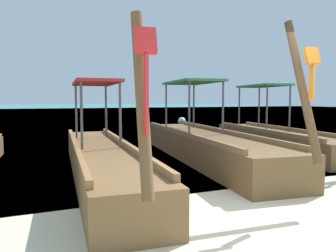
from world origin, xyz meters
TOP-DOWN VIEW (x-y plane):
  - ground at (0.00, 0.00)m, footprint 120.00×120.00m
  - sea_water at (0.00, 61.66)m, footprint 120.00×120.00m
  - longtail_boat_red_ribbon at (-1.54, 3.38)m, footprint 1.60×6.96m
  - longtail_boat_orange_ribbon at (1.24, 4.27)m, footprint 2.17×7.64m
  - longtail_boat_yellow_ribbon at (3.90, 4.68)m, footprint 2.02×6.25m
  - mooring_buoy_near at (5.72, 14.79)m, footprint 0.47×0.47m

SIDE VIEW (x-z plane):
  - ground at x=0.00m, z-range 0.00..0.00m
  - sea_water at x=0.00m, z-range 0.00..0.00m
  - mooring_buoy_near at x=5.72m, z-range 0.00..0.47m
  - longtail_boat_red_ribbon at x=-1.54m, z-range -0.83..1.54m
  - longtail_boat_yellow_ribbon at x=3.90m, z-range -0.82..1.53m
  - longtail_boat_orange_ribbon at x=1.24m, z-range -0.96..1.72m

